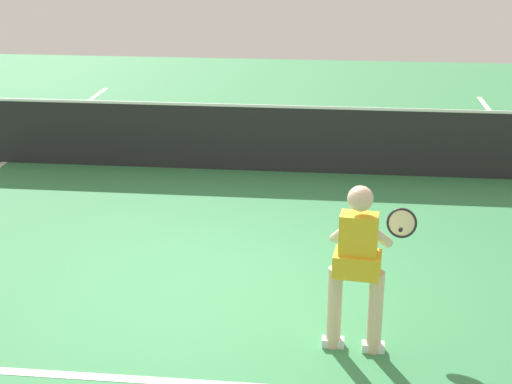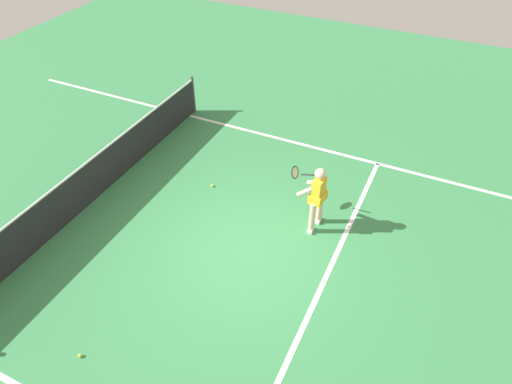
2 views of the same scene
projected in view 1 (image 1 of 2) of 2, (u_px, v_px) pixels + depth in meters
The scene contains 5 objects.
ground_plane at pixel (228, 289), 7.78m from camera, with size 26.97×26.97×0.00m, color #38844C.
service_line_marking at pixel (199, 383), 6.21m from camera, with size 8.26×0.10×0.01m, color white.
court_net at pixel (264, 138), 11.24m from camera, with size 8.94×0.08×1.11m.
tennis_player at pixel (358, 262), 6.45m from camera, with size 0.85×0.91×1.55m.
tennis_ball_mid at pixel (370, 230), 9.18m from camera, with size 0.07×0.07×0.07m, color #D1E533.
Camera 1 is at (1.03, -6.88, 3.64)m, focal length 52.47 mm.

